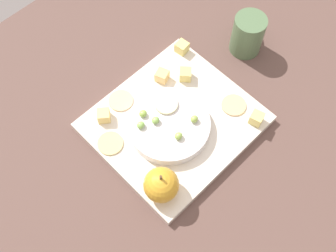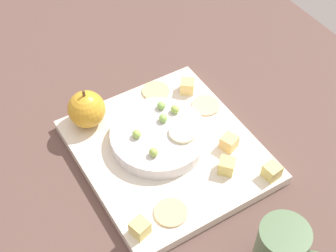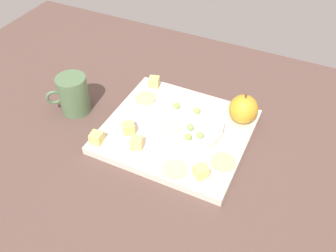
% 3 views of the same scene
% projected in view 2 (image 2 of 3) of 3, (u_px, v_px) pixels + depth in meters
% --- Properties ---
extents(table, '(1.48, 0.96, 0.03)m').
position_uv_depth(table, '(184.00, 159.00, 0.91)').
color(table, brown).
rests_on(table, ground).
extents(platter, '(0.33, 0.30, 0.02)m').
position_uv_depth(platter, '(167.00, 151.00, 0.89)').
color(platter, silver).
rests_on(platter, table).
extents(serving_dish, '(0.17, 0.17, 0.03)m').
position_uv_depth(serving_dish, '(159.00, 137.00, 0.88)').
color(serving_dish, silver).
rests_on(serving_dish, platter).
extents(apple_whole, '(0.07, 0.07, 0.07)m').
position_uv_depth(apple_whole, '(87.00, 109.00, 0.90)').
color(apple_whole, gold).
rests_on(apple_whole, platter).
extents(apple_stem, '(0.01, 0.01, 0.01)m').
position_uv_depth(apple_stem, '(84.00, 93.00, 0.87)').
color(apple_stem, brown).
rests_on(apple_stem, apple_whole).
extents(cheese_cube_0, '(0.03, 0.03, 0.03)m').
position_uv_depth(cheese_cube_0, '(140.00, 228.00, 0.76)').
color(cheese_cube_0, '#E7D572').
rests_on(cheese_cube_0, platter).
extents(cheese_cube_1, '(0.04, 0.04, 0.03)m').
position_uv_depth(cheese_cube_1, '(227.00, 166.00, 0.84)').
color(cheese_cube_1, '#EBD56E').
rests_on(cheese_cube_1, platter).
extents(cheese_cube_2, '(0.03, 0.03, 0.03)m').
position_uv_depth(cheese_cube_2, '(229.00, 142.00, 0.87)').
color(cheese_cube_2, '#F4C574').
rests_on(cheese_cube_2, platter).
extents(cheese_cube_3, '(0.04, 0.04, 0.03)m').
position_uv_depth(cheese_cube_3, '(187.00, 86.00, 0.97)').
color(cheese_cube_3, '#EFCF73').
rests_on(cheese_cube_3, platter).
extents(cheese_cube_4, '(0.03, 0.03, 0.03)m').
position_uv_depth(cheese_cube_4, '(272.00, 171.00, 0.83)').
color(cheese_cube_4, '#E9D572').
rests_on(cheese_cube_4, platter).
extents(cracker_0, '(0.05, 0.05, 0.00)m').
position_uv_depth(cracker_0, '(171.00, 213.00, 0.79)').
color(cracker_0, '#D5B481').
rests_on(cracker_0, platter).
extents(cracker_1, '(0.05, 0.05, 0.00)m').
position_uv_depth(cracker_1, '(156.00, 91.00, 0.97)').
color(cracker_1, '#D4BE7E').
rests_on(cracker_1, platter).
extents(cracker_2, '(0.05, 0.05, 0.00)m').
position_uv_depth(cracker_2, '(206.00, 105.00, 0.95)').
color(cracker_2, '#D6B68B').
rests_on(cracker_2, platter).
extents(grape_0, '(0.02, 0.02, 0.01)m').
position_uv_depth(grape_0, '(154.00, 152.00, 0.83)').
color(grape_0, '#9ABA52').
rests_on(grape_0, serving_dish).
extents(grape_1, '(0.02, 0.02, 0.01)m').
position_uv_depth(grape_1, '(162.00, 105.00, 0.91)').
color(grape_1, '#89BE58').
rests_on(grape_1, serving_dish).
extents(grape_2, '(0.02, 0.02, 0.01)m').
position_uv_depth(grape_2, '(163.00, 118.00, 0.88)').
color(grape_2, '#8EC05A').
rests_on(grape_2, serving_dish).
extents(grape_3, '(0.02, 0.02, 0.01)m').
position_uv_depth(grape_3, '(175.00, 109.00, 0.90)').
color(grape_3, '#97BD4F').
rests_on(grape_3, serving_dish).
extents(grape_4, '(0.02, 0.02, 0.01)m').
position_uv_depth(grape_4, '(137.00, 134.00, 0.86)').
color(grape_4, '#99C055').
rests_on(grape_4, serving_dish).
extents(apple_slice_0, '(0.05, 0.05, 0.01)m').
position_uv_depth(apple_slice_0, '(183.00, 132.00, 0.87)').
color(apple_slice_0, beige).
rests_on(apple_slice_0, serving_dish).
extents(cup, '(0.09, 0.09, 0.10)m').
position_uv_depth(cup, '(280.00, 250.00, 0.72)').
color(cup, '#53704B').
rests_on(cup, table).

